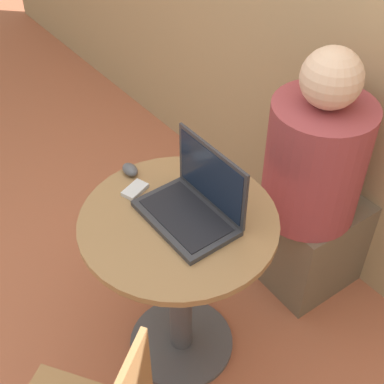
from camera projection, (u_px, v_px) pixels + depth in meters
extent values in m
plane|color=#B26042|center=(181.00, 343.00, 2.26)|extent=(12.00, 12.00, 0.00)
cylinder|color=#4C4C51|center=(181.00, 341.00, 2.26)|extent=(0.43, 0.43, 0.02)
cylinder|color=#4C4C51|center=(180.00, 289.00, 2.02)|extent=(0.09, 0.09, 0.70)
cylinder|color=olive|center=(179.00, 222.00, 1.78)|extent=(0.67, 0.67, 0.02)
cube|color=#2D2D33|center=(185.00, 218.00, 1.76)|extent=(0.34, 0.22, 0.02)
cube|color=black|center=(185.00, 215.00, 1.75)|extent=(0.30, 0.17, 0.00)
cube|color=#2D2D33|center=(212.00, 176.00, 1.72)|extent=(0.34, 0.01, 0.23)
cube|color=#141E33|center=(210.00, 177.00, 1.72)|extent=(0.31, 0.00, 0.20)
cube|color=silver|center=(135.00, 190.00, 1.86)|extent=(0.08, 0.10, 0.02)
ellipsoid|color=#4C4C51|center=(130.00, 170.00, 1.93)|extent=(0.07, 0.05, 0.04)
cube|color=brown|center=(320.00, 233.00, 2.43)|extent=(0.39, 0.56, 0.45)
cylinder|color=#993D42|center=(315.00, 161.00, 2.05)|extent=(0.39, 0.39, 0.50)
sphere|color=beige|center=(332.00, 78.00, 1.81)|extent=(0.22, 0.22, 0.22)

